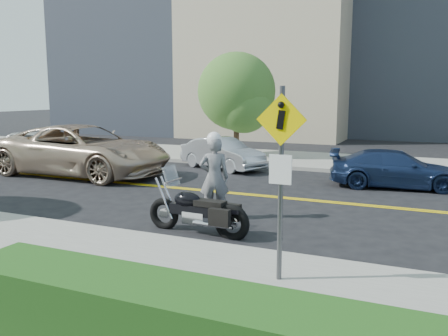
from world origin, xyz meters
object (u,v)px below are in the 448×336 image
motorcyclist (214,175)px  parked_car_silver (222,153)px  parked_car_white (33,144)px  suv (83,150)px  parked_car_blue (396,169)px  pedestrian_sign (281,165)px  motorcycle (198,201)px

motorcyclist → parked_car_silver: bearing=-93.4°
motorcyclist → parked_car_white: size_ratio=0.57×
suv → parked_car_white: (-5.70, 3.11, -0.30)m
parked_car_white → parked_car_blue: (16.58, -0.86, -0.03)m
pedestrian_sign → motorcycle: 3.52m
motorcycle → suv: 8.84m
pedestrian_sign → motorcyclist: bearing=128.4°
parked_car_silver → motorcyclist: bearing=-134.8°
motorcyclist → parked_car_blue: 6.96m
parked_car_silver → parked_car_blue: 6.81m
suv → parked_car_blue: 11.12m
pedestrian_sign → parked_car_silver: 12.01m
motorcycle → suv: (-7.34, 4.92, 0.21)m
parked_car_blue → parked_car_silver: bearing=71.3°
motorcycle → suv: bearing=148.8°
parked_car_white → parked_car_blue: parked_car_white is taller
pedestrian_sign → motorcyclist: 4.52m
motorcycle → parked_car_blue: size_ratio=0.57×
parked_car_blue → parked_car_white: bearing=78.4°
pedestrian_sign → parked_car_blue: pedestrian_sign is taller
motorcyclist → parked_car_silver: motorcyclist is taller
suv → parked_car_white: suv is taller
motorcycle → motorcyclist: bearing=102.5°
pedestrian_sign → suv: (-9.86, 7.06, -1.02)m
motorcycle → parked_car_silver: (-3.17, 8.37, -0.09)m
parked_car_white → parked_car_silver: size_ratio=0.98×
pedestrian_sign → parked_car_white: bearing=146.8°
motorcycle → parked_car_silver: size_ratio=0.62×
pedestrian_sign → suv: 12.17m
motorcycle → parked_car_blue: bearing=66.4°
motorcycle → parked_car_white: 15.31m
parked_car_silver → suv: bearing=152.0°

